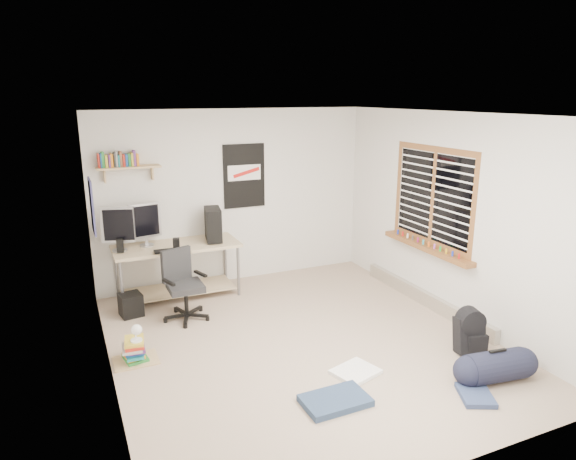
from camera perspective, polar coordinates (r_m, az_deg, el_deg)
name	(u,v)px	position (r m, az deg, el deg)	size (l,w,h in m)	color
floor	(301,343)	(5.89, 1.42, -12.41)	(4.00, 4.50, 0.01)	gray
ceiling	(302,114)	(5.23, 1.60, 12.80)	(4.00, 4.50, 0.01)	white
back_wall	(234,197)	(7.47, -5.98, 3.66)	(4.00, 0.01, 2.50)	silver
left_wall	(102,259)	(4.94, -20.01, -3.06)	(0.01, 4.50, 2.50)	silver
right_wall	(451,217)	(6.52, 17.61, 1.39)	(0.01, 4.50, 2.50)	silver
desk	(178,271)	(7.15, -12.15, -4.47)	(1.65, 0.72, 0.75)	tan
monitor_left	(118,233)	(6.87, -18.33, -0.31)	(0.42, 0.10, 0.46)	#ADACB1
monitor_right	(146,228)	(7.00, -15.54, 0.17)	(0.42, 0.10, 0.46)	#AEAEB3
pc_tower	(213,224)	(7.07, -8.32, 0.64)	(0.20, 0.42, 0.44)	black
keyboard	(170,250)	(6.72, -12.97, -2.21)	(0.40, 0.14, 0.02)	black
speaker_left	(120,246)	(6.83, -18.16, -1.65)	(0.09, 0.09, 0.17)	black
speaker_right	(176,244)	(6.72, -12.31, -1.56)	(0.08, 0.08, 0.16)	black
office_chair	(185,281)	(6.39, -11.36, -5.62)	(0.57, 0.57, 0.87)	black
wall_shelf	(129,167)	(6.97, -17.27, 6.68)	(0.80, 0.22, 0.24)	tan
poster_back_wall	(244,176)	(7.44, -4.88, 5.99)	(0.62, 0.03, 0.92)	black
poster_left_wall	(92,206)	(6.04, -20.96, 2.49)	(0.02, 0.42, 0.60)	navy
window	(432,197)	(6.67, 15.70, 3.57)	(0.10, 1.50, 1.26)	brown
baseboard_heater	(425,298)	(7.05, 14.95, -7.31)	(0.08, 2.50, 0.18)	#B7B2A8
backpack	(469,335)	(5.93, 19.48, -10.91)	(0.29, 0.23, 0.39)	black
duffel_bag	(496,368)	(5.50, 22.08, -14.00)	(0.31, 0.31, 0.60)	black
tshirt	(356,372)	(5.34, 7.51, -15.36)	(0.42, 0.36, 0.04)	white
jeans_a	(335,401)	(4.87, 5.28, -18.36)	(0.60, 0.38, 0.06)	navy
jeans_b	(476,395)	(5.23, 20.12, -16.85)	(0.37, 0.28, 0.05)	navy
book_stack	(135,348)	(5.67, -16.66, -12.44)	(0.48, 0.39, 0.33)	olive
desk_lamp	(135,328)	(5.56, -16.60, -10.39)	(0.12, 0.20, 0.20)	white
subwoofer	(131,305)	(6.78, -17.06, -7.96)	(0.26, 0.26, 0.29)	black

